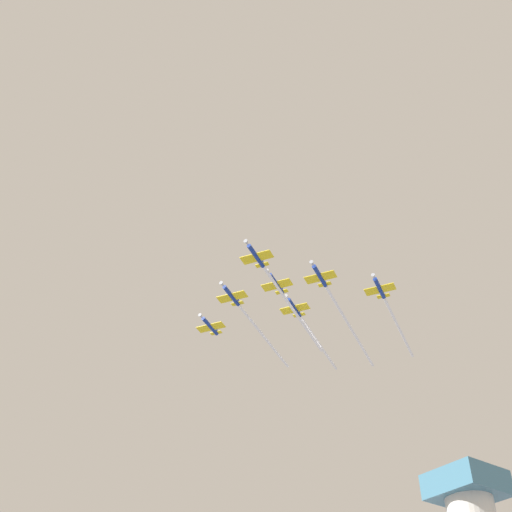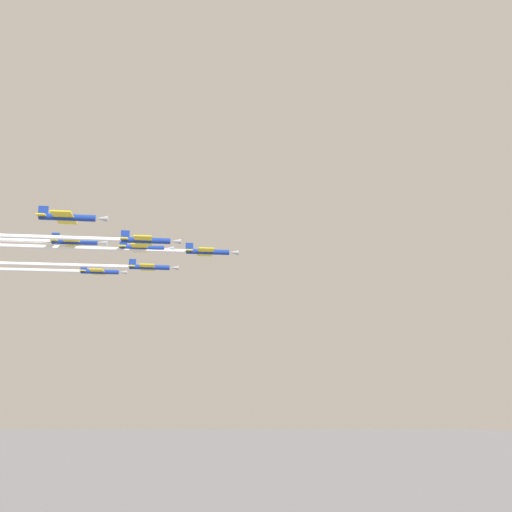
% 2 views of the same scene
% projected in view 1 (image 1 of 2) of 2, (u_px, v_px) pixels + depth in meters
% --- Properties ---
extents(jet_lead, '(30.73, 50.61, 2.40)m').
position_uv_depth(jet_lead, '(280.00, 290.00, 185.39)').
color(jet_lead, navy).
extents(jet_port_inner, '(30.78, 50.69, 2.40)m').
position_uv_depth(jet_port_inner, '(339.00, 308.00, 189.85)').
color(jet_port_inner, navy).
extents(jet_starboard_inner, '(26.26, 43.05, 2.40)m').
position_uv_depth(jet_starboard_inner, '(250.00, 319.00, 195.19)').
color(jet_starboard_inner, navy).
extents(jet_port_outer, '(8.71, 10.96, 2.40)m').
position_uv_depth(jet_port_outer, '(276.00, 283.00, 183.62)').
color(jet_port_outer, navy).
extents(jet_starboard_outer, '(24.61, 40.26, 2.40)m').
position_uv_depth(jet_starboard_outer, '(390.00, 310.00, 191.85)').
color(jet_starboard_outer, navy).
extents(jet_center_rear, '(8.71, 10.96, 2.40)m').
position_uv_depth(jet_center_rear, '(210.00, 326.00, 199.28)').
color(jet_center_rear, navy).
extents(jet_port_trail, '(24.21, 39.60, 2.40)m').
position_uv_depth(jet_port_trail, '(307.00, 327.00, 202.35)').
color(jet_port_trail, navy).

